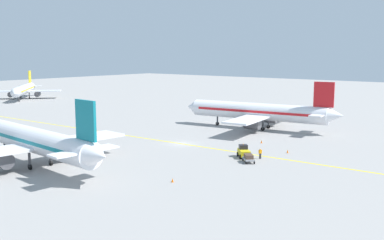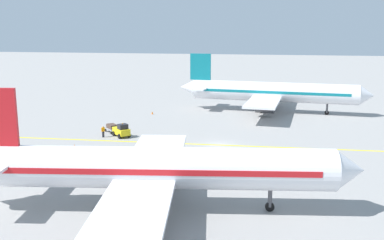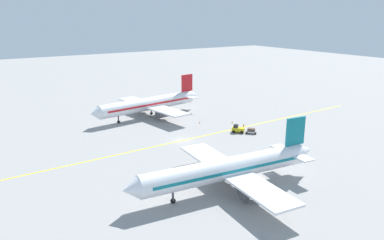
# 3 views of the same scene
# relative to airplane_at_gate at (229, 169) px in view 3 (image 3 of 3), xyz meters

# --- Properties ---
(ground_plane) EXTENTS (400.00, 400.00, 0.00)m
(ground_plane) POSITION_rel_airplane_at_gate_xyz_m (25.42, -6.50, -3.71)
(ground_plane) COLOR gray
(apron_yellow_centreline) EXTENTS (4.40, 119.95, 0.01)m
(apron_yellow_centreline) POSITION_rel_airplane_at_gate_xyz_m (25.42, -6.50, -3.71)
(apron_yellow_centreline) COLOR yellow
(apron_yellow_centreline) RESTS_ON ground
(airplane_at_gate) EXTENTS (28.36, 35.55, 10.60)m
(airplane_at_gate) POSITION_rel_airplane_at_gate_xyz_m (0.00, 0.00, 0.00)
(airplane_at_gate) COLOR white
(airplane_at_gate) RESTS_ON ground
(airplane_adjacent_stand) EXTENTS (28.45, 35.51, 10.60)m
(airplane_adjacent_stand) POSITION_rel_airplane_at_gate_xyz_m (47.95, -9.56, 0.00)
(airplane_adjacent_stand) COLOR white
(airplane_adjacent_stand) RESTS_ON ground
(baggage_tug_white) EXTENTS (3.19, 3.17, 2.11)m
(baggage_tug_white) POSITION_rel_airplane_at_gate_xyz_m (23.32, -21.03, -2.81)
(baggage_tug_white) COLOR gold
(baggage_tug_white) RESTS_ON ground
(baggage_cart_trailing) EXTENTS (2.84, 2.82, 1.24)m
(baggage_cart_trailing) POSITION_rel_airplane_at_gate_xyz_m (20.96, -23.33, -2.95)
(baggage_cart_trailing) COLOR gray
(baggage_cart_trailing) RESTS_ON ground
(ground_crew_worker) EXTENTS (0.50, 0.38, 1.68)m
(ground_crew_worker) POSITION_rel_airplane_at_gate_xyz_m (24.07, -23.54, -2.80)
(ground_crew_worker) COLOR #23232D
(ground_crew_worker) RESTS_ON ground
(traffic_cone_near_nose) EXTENTS (0.32, 0.32, 0.55)m
(traffic_cone_near_nose) POSITION_rel_airplane_at_gate_xyz_m (34.88, -17.64, -3.43)
(traffic_cone_near_nose) COLOR orange
(traffic_cone_near_nose) RESTS_ON ground
(traffic_cone_mid_apron) EXTENTS (0.32, 0.32, 0.55)m
(traffic_cone_mid_apron) POSITION_rel_airplane_at_gate_xyz_m (6.03, -21.18, -3.43)
(traffic_cone_mid_apron) COLOR orange
(traffic_cone_mid_apron) RESTS_ON ground
(traffic_cone_by_wingtip) EXTENTS (0.32, 0.32, 0.55)m
(traffic_cone_by_wingtip) POSITION_rel_airplane_at_gate_xyz_m (30.42, -25.04, -3.43)
(traffic_cone_by_wingtip) COLOR orange
(traffic_cone_by_wingtip) RESTS_ON ground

